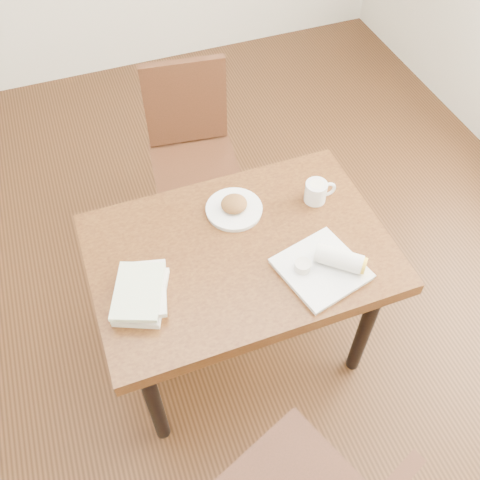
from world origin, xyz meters
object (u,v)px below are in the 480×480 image
object	(u,v)px
table	(240,263)
chair_far	(192,146)
plate_scone	(234,207)
book_stack	(141,293)
coffee_mug	(317,191)
plate_burrito	(327,266)

from	to	relation	value
table	chair_far	size ratio (longest dim) A/B	1.17
plate_scone	book_stack	distance (m)	0.51
table	chair_far	world-z (taller)	chair_far
chair_far	plate_scone	bearing A→B (deg)	-91.05
book_stack	plate_scone	bearing A→B (deg)	31.51
coffee_mug	plate_burrito	xyz separation A→B (m)	(-0.12, -0.33, -0.02)
table	book_stack	distance (m)	0.42
plate_scone	coffee_mug	size ratio (longest dim) A/B	1.72
plate_burrito	table	bearing A→B (deg)	141.78
plate_scone	book_stack	world-z (taller)	plate_scone
plate_scone	plate_burrito	xyz separation A→B (m)	(0.21, -0.39, 0.01)
chair_far	coffee_mug	xyz separation A→B (m)	(0.32, -0.71, 0.25)
chair_far	plate_burrito	world-z (taller)	chair_far
plate_scone	book_stack	xyz separation A→B (m)	(-0.44, -0.27, 0.01)
plate_scone	book_stack	size ratio (longest dim) A/B	0.79
chair_far	plate_burrito	size ratio (longest dim) A/B	2.87
table	plate_scone	xyz separation A→B (m)	(0.04, 0.18, 0.11)
chair_far	plate_scone	world-z (taller)	chair_far
plate_scone	plate_burrito	bearing A→B (deg)	-60.97
table	coffee_mug	size ratio (longest dim) A/B	8.57
plate_scone	coffee_mug	bearing A→B (deg)	-9.25
table	chair_far	bearing A→B (deg)	86.24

